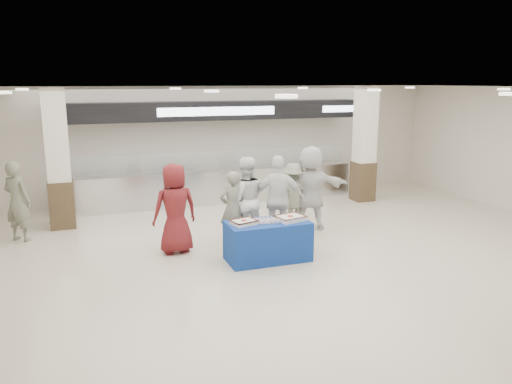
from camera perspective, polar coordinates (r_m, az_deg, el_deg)
name	(u,v)px	position (r m, az deg, el deg)	size (l,w,h in m)	color
ground	(295,267)	(9.24, 4.43, -8.59)	(14.00, 14.00, 0.00)	beige
serving_line	(215,161)	(13.88, -4.67, 3.51)	(8.70, 0.85, 2.80)	silver
column_left	(58,162)	(12.18, -21.65, 3.18)	(0.55, 0.55, 3.20)	#3A2B1A
column_right	(364,147)	(14.34, 12.28, 5.06)	(0.55, 0.55, 3.20)	#3A2B1A
display_table	(268,241)	(9.46, 1.36, -5.62)	(1.55, 0.78, 0.75)	navy
sheet_cake_left	(244,222)	(9.19, -1.39, -3.43)	(0.52, 0.45, 0.09)	silver
sheet_cake_right	(290,218)	(9.46, 3.94, -2.95)	(0.59, 0.51, 0.11)	silver
cupcake_tray	(267,220)	(9.34, 1.30, -3.26)	(0.40, 0.31, 0.06)	#AFAFB4
civilian_maroon	(175,208)	(9.87, -9.24, -1.87)	(0.87, 0.57, 1.79)	maroon
soldier_a	(232,208)	(10.23, -2.72, -1.88)	(0.57, 0.37, 1.56)	slate
chef_tall	(245,200)	(10.44, -1.22, -0.87)	(0.88, 0.68, 1.81)	white
chef_short	(279,200)	(10.36, 2.59, -0.88)	(1.08, 0.45, 1.85)	white
soldier_b	(293,196)	(11.37, 4.30, -0.50)	(0.99, 0.57, 1.53)	slate
civilian_white	(310,188)	(11.37, 6.23, 0.49)	(1.79, 0.57, 1.93)	white
soldier_bg	(17,201)	(11.62, -25.62, -0.97)	(0.63, 0.41, 1.72)	slate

